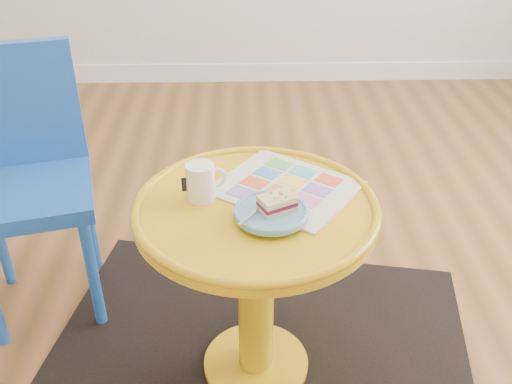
{
  "coord_description": "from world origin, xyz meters",
  "views": [
    {
      "loc": [
        -0.12,
        -1.67,
        1.38
      ],
      "look_at": [
        -0.09,
        -0.46,
        0.63
      ],
      "focal_mm": 40.0,
      "sensor_mm": 36.0,
      "label": 1
    }
  ],
  "objects_px": {
    "side_table": "(256,257)",
    "newspaper": "(286,187)",
    "mug": "(202,181)",
    "plate": "(271,213)",
    "chair": "(26,168)"
  },
  "relations": [
    {
      "from": "side_table",
      "to": "mug",
      "type": "relative_size",
      "value": 5.92
    },
    {
      "from": "side_table",
      "to": "mug",
      "type": "distance_m",
      "value": 0.26
    },
    {
      "from": "newspaper",
      "to": "side_table",
      "type": "bearing_deg",
      "value": -98.97
    },
    {
      "from": "chair",
      "to": "newspaper",
      "type": "xyz_separation_m",
      "value": [
        0.8,
        -0.3,
        0.09
      ]
    },
    {
      "from": "mug",
      "to": "plate",
      "type": "distance_m",
      "value": 0.2
    },
    {
      "from": "side_table",
      "to": "newspaper",
      "type": "xyz_separation_m",
      "value": [
        0.08,
        0.08,
        0.17
      ]
    },
    {
      "from": "side_table",
      "to": "chair",
      "type": "relative_size",
      "value": 0.72
    },
    {
      "from": "chair",
      "to": "plate",
      "type": "height_order",
      "value": "chair"
    },
    {
      "from": "chair",
      "to": "newspaper",
      "type": "relative_size",
      "value": 2.56
    },
    {
      "from": "plate",
      "to": "chair",
      "type": "bearing_deg",
      "value": 149.56
    },
    {
      "from": "chair",
      "to": "mug",
      "type": "xyz_separation_m",
      "value": [
        0.58,
        -0.34,
        0.14
      ]
    },
    {
      "from": "side_table",
      "to": "mug",
      "type": "height_order",
      "value": "mug"
    },
    {
      "from": "chair",
      "to": "plate",
      "type": "relative_size",
      "value": 4.85
    },
    {
      "from": "side_table",
      "to": "chair",
      "type": "bearing_deg",
      "value": 152.2
    },
    {
      "from": "chair",
      "to": "newspaper",
      "type": "bearing_deg",
      "value": -35.11
    }
  ]
}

